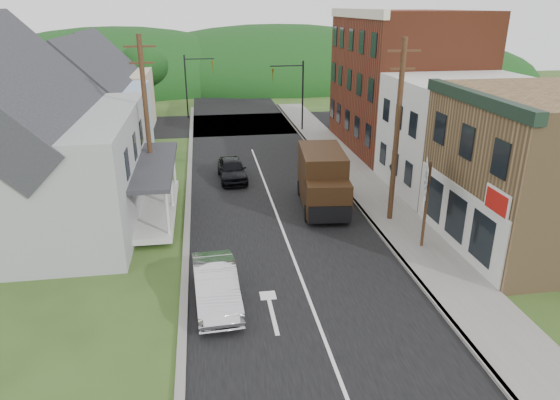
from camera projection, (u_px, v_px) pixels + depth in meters
name	position (u px, v px, depth m)	size (l,w,h in m)	color
ground	(294.00, 261.00, 21.58)	(120.00, 120.00, 0.00)	#2D4719
road	(265.00, 184.00, 30.78)	(9.00, 90.00, 0.02)	black
cross_road	(242.00, 124.00, 46.42)	(60.00, 9.00, 0.02)	black
sidewalk_right	(367.00, 189.00, 29.76)	(2.80, 55.00, 0.15)	slate
curb_right	(345.00, 190.00, 29.57)	(0.20, 55.00, 0.15)	slate
curb_left	(188.00, 199.00, 28.25)	(0.30, 55.00, 0.12)	slate
storefront_tan	(548.00, 172.00, 21.92)	(8.00, 8.00, 7.00)	brown
storefront_white	(463.00, 136.00, 28.92)	(8.00, 7.00, 6.50)	silver
storefront_red	(403.00, 82.00, 37.02)	(8.00, 12.00, 10.00)	#612917
house_gray	(26.00, 142.00, 23.84)	(10.20, 12.24, 8.35)	#9C9FA1
house_blue	(93.00, 109.00, 34.30)	(7.14, 8.16, 7.28)	#9ABBD2
house_cream	(107.00, 89.00, 42.51)	(7.14, 8.16, 7.28)	#BFAD94
utility_pole_right	(397.00, 132.00, 23.91)	(1.60, 0.26, 9.00)	#472D19
utility_pole_left	(147.00, 120.00, 26.31)	(1.60, 0.26, 9.00)	#472D19
traffic_signal_right	(295.00, 88.00, 42.45)	(2.87, 0.20, 6.00)	black
traffic_signal_left	(193.00, 79.00, 47.66)	(2.87, 0.20, 6.00)	black
tree_left_d	(143.00, 66.00, 47.96)	(4.80, 4.80, 6.94)	#382616
forested_ridge	(226.00, 82.00, 72.19)	(90.00, 30.00, 16.00)	#103511
silver_sedan	(216.00, 286.00, 18.28)	(1.54, 4.43, 1.46)	silver
dark_sedan	(232.00, 169.00, 31.33)	(1.63, 4.06, 1.38)	black
delivery_van	(323.00, 180.00, 26.79)	(2.76, 5.72, 3.09)	black
route_sign_cluster	(426.00, 192.00, 21.70)	(0.97, 2.13, 4.00)	#472D19
warning_sign	(392.00, 177.00, 26.93)	(0.12, 0.65, 2.37)	black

